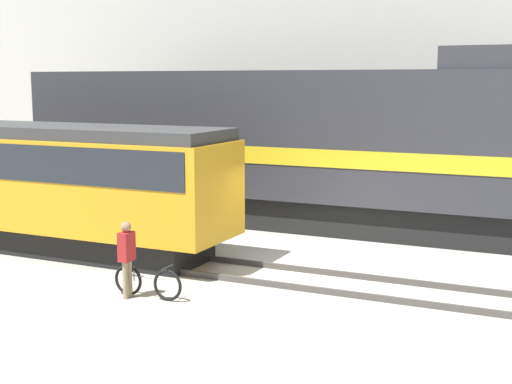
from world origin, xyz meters
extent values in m
plane|color=#9E998C|center=(0.00, 0.00, 0.00)|extent=(120.00, 120.00, 0.00)
cube|color=#47423D|center=(0.00, -2.24, 0.07)|extent=(60.00, 0.07, 0.14)
cube|color=#47423D|center=(0.00, -0.81, 0.07)|extent=(60.00, 0.07, 0.14)
cube|color=#47423D|center=(0.00, 3.57, 0.07)|extent=(60.00, 0.07, 0.14)
cube|color=#47423D|center=(0.00, 5.01, 0.07)|extent=(60.00, 0.07, 0.14)
cube|color=black|center=(-2.88, 4.29, 0.50)|extent=(15.29, 2.55, 1.00)
cube|color=#2D2D33|center=(-2.88, 4.29, 2.90)|extent=(16.62, 3.00, 3.79)
cube|color=gold|center=(-2.88, 4.29, 2.33)|extent=(16.29, 3.04, 0.50)
cube|color=#2D2D33|center=(3.93, 4.29, 5.09)|extent=(3.00, 2.85, 0.60)
cube|color=black|center=(-7.58, -1.52, 0.35)|extent=(10.51, 2.00, 0.70)
cube|color=orange|center=(-7.58, -1.52, 1.87)|extent=(11.94, 2.50, 2.35)
cube|color=#1E2328|center=(-7.58, -1.52, 2.50)|extent=(11.46, 2.54, 0.90)
cube|color=#333333|center=(-7.58, -1.52, 3.20)|extent=(11.70, 2.38, 0.30)
torus|color=black|center=(-1.54, -4.05, 0.33)|extent=(0.67, 0.08, 0.67)
torus|color=black|center=(-2.50, -4.08, 0.33)|extent=(0.67, 0.08, 0.67)
cylinder|color=#A5A5AD|center=(-2.02, -4.06, 0.45)|extent=(0.82, 0.06, 0.04)
cylinder|color=#A5A5AD|center=(-2.35, -4.07, 0.48)|extent=(0.03, 0.03, 0.30)
cylinder|color=#262626|center=(-1.54, -4.05, 0.72)|extent=(0.04, 0.44, 0.02)
cylinder|color=#8C7A5B|center=(-2.42, -4.14, 0.40)|extent=(0.11, 0.11, 0.79)
cylinder|color=#8C7A5B|center=(-2.41, -4.30, 0.40)|extent=(0.11, 0.11, 0.79)
cube|color=maroon|center=(-2.42, -4.22, 1.10)|extent=(0.23, 0.37, 0.61)
sphere|color=#8C664C|center=(-2.42, -4.22, 1.51)|extent=(0.21, 0.21, 0.21)
camera|label=1|loc=(6.14, -16.12, 4.51)|focal=50.00mm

